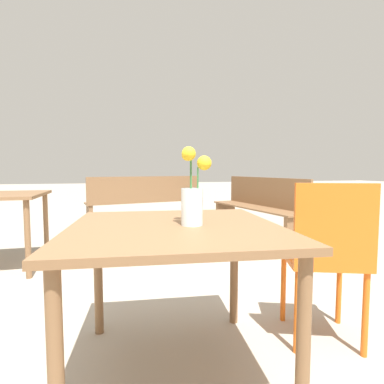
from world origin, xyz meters
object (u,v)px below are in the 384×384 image
Objects in this scene: cafe_chair at (327,252)px; bench_near at (259,205)px; table_front at (175,243)px; flower_vase at (193,197)px; bench_middle at (145,200)px; table_back at (0,205)px.

cafe_chair is 0.52× the size of bench_near.
table_front is 0.23m from flower_vase.
cafe_chair is at bearing -79.21° from bench_middle.
cafe_chair reaches higher than table_front.
bench_near reaches higher than table_front.
cafe_chair is at bearing -40.36° from table_back.
flower_vase is 2.40m from table_back.
table_front is 1.16× the size of cafe_chair.
bench_middle is (0.17, 3.52, -0.15)m from table_front.
table_front is 0.60× the size of bench_near.
flower_vase is at bearing -175.71° from cafe_chair.
bench_middle is 2.23m from table_back.
table_front is at bearing 160.19° from flower_vase.
flower_vase is 2.95m from bench_near.
bench_middle is (0.10, 3.54, -0.37)m from flower_vase.
table_back is (-1.43, 1.91, -0.22)m from flower_vase.
cafe_chair is at bearing -108.70° from bench_near.
bench_middle is at bearing 143.91° from bench_near.
table_back is (-3.00, -0.55, 0.15)m from bench_near.
table_back is (-1.35, 1.89, -0.01)m from table_front.
table_back is at bearing -169.60° from bench_near.
bench_near is 1.83m from bench_middle.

